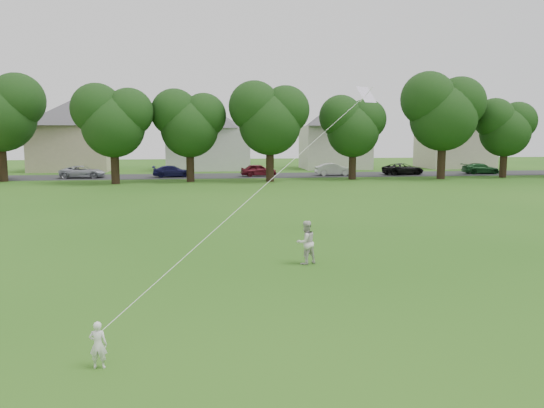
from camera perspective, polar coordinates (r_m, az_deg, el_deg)
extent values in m
plane|color=#215212|center=(14.58, -4.71, -10.14)|extent=(160.00, 160.00, 0.00)
cube|color=#2D2D30|center=(56.06, -6.77, 3.02)|extent=(90.00, 7.00, 0.01)
imported|color=white|center=(10.90, -18.20, -14.19)|extent=(0.35, 0.25, 0.92)
imported|color=silver|center=(18.13, 3.66, -4.15)|extent=(0.90, 0.82, 1.50)
plane|color=silver|center=(23.65, 10.12, 11.52)|extent=(1.05, 0.91, 0.70)
cylinder|color=white|center=(16.46, 1.35, 3.93)|extent=(0.01, 0.01, 16.44)
cylinder|color=black|center=(55.10, -27.01, 4.26)|extent=(0.79, 0.79, 4.04)
cylinder|color=black|center=(48.93, -16.53, 4.09)|extent=(0.73, 0.73, 3.41)
cylinder|color=black|center=(49.55, -8.79, 4.28)|extent=(0.72, 0.72, 3.29)
cylinder|color=black|center=(49.17, -0.22, 4.51)|extent=(0.75, 0.75, 3.57)
cylinder|color=black|center=(52.11, 8.64, 4.36)|extent=(0.71, 0.71, 3.14)
cylinder|color=black|center=(54.60, 17.76, 4.69)|extent=(0.78, 0.78, 4.02)
cylinder|color=black|center=(58.73, 23.62, 4.14)|extent=(0.70, 0.70, 3.08)
imported|color=#9D9EAC|center=(56.29, -19.69, 3.27)|extent=(4.41, 2.05, 1.22)
imported|color=#171645|center=(55.10, -10.64, 3.47)|extent=(4.08, 1.77, 1.17)
imported|color=maroon|center=(55.31, -1.44, 3.67)|extent=(3.82, 1.77, 1.27)
imported|color=#B9B9B9|center=(56.70, 6.63, 3.72)|extent=(3.94, 1.47, 1.28)
imported|color=black|center=(59.04, 13.93, 3.68)|extent=(4.65, 2.58, 1.23)
imported|color=#17461E|center=(62.83, 21.53, 3.57)|extent=(4.12, 1.85, 1.17)
cube|color=#BEAD8F|center=(67.67, -20.65, 5.62)|extent=(8.88, 6.93, 5.34)
pyramid|color=#48464B|center=(67.76, -20.88, 10.37)|extent=(12.82, 12.82, 2.94)
cube|color=silver|center=(65.91, -6.91, 5.90)|extent=(9.85, 6.92, 5.07)
pyramid|color=#48464B|center=(65.97, -6.99, 10.52)|extent=(14.21, 14.21, 2.79)
cube|color=beige|center=(67.96, 6.78, 6.07)|extent=(8.16, 6.43, 5.35)
pyramid|color=#48464B|center=(68.05, 6.85, 10.80)|extent=(11.76, 11.76, 2.94)
cube|color=beige|center=(73.53, 19.02, 5.80)|extent=(8.30, 7.10, 5.30)
pyramid|color=#48464B|center=(73.61, 19.21, 10.13)|extent=(11.97, 11.97, 2.91)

